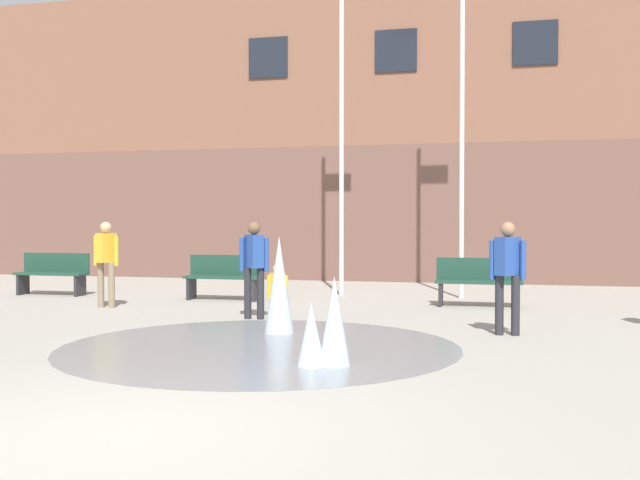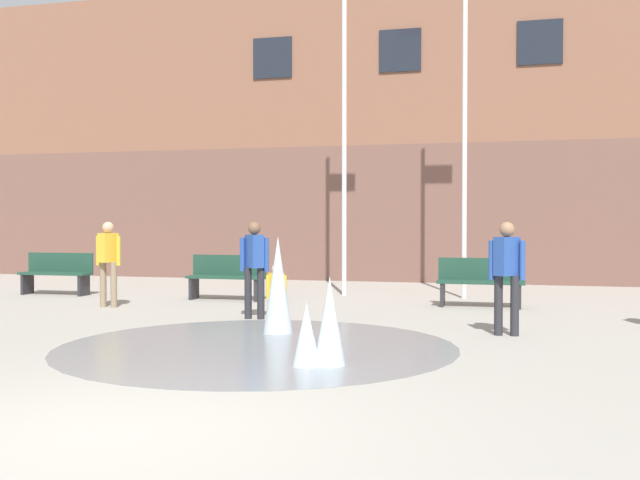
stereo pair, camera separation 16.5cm
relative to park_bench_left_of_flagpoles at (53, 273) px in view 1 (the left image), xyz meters
The scene contains 12 objects.
ground_plane 11.48m from the park_bench_left_of_flagpoles, 54.09° to the right, with size 100.00×100.00×0.00m, color #9E998E.
library_building 11.20m from the park_bench_left_of_flagpoles, 50.73° to the left, with size 36.00×6.05×8.05m.
splash_fountain 8.55m from the park_bench_left_of_flagpoles, 37.21° to the right, with size 5.09×5.09×1.39m.
park_bench_left_of_flagpoles is the anchor object (origin of this frame).
park_bench_center 3.99m from the park_bench_left_of_flagpoles, ahead, with size 1.60×0.44×0.91m.
park_bench_near_trashcan 9.06m from the park_bench_left_of_flagpoles, ahead, with size 1.60×0.44×0.91m.
adult_in_red 6.22m from the park_bench_left_of_flagpoles, 26.37° to the right, with size 0.50×0.38×1.59m.
teen_by_trashcan 10.22m from the park_bench_left_of_flagpoles, 20.34° to the right, with size 0.50×0.39×1.59m.
child_running 7.57m from the park_bench_left_of_flagpoles, 32.74° to the right, with size 0.31×0.21×0.99m.
adult_watching 3.04m from the park_bench_left_of_flagpoles, 38.33° to the right, with size 0.50×0.38×1.59m.
flagpole_left 7.38m from the park_bench_left_of_flagpoles, 13.53° to the left, with size 0.80×0.10×8.16m.
flagpole_right 9.64m from the park_bench_left_of_flagpoles, ahead, with size 0.80×0.10×8.34m.
Camera 1 is at (2.81, -5.03, 1.59)m, focal length 42.00 mm.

